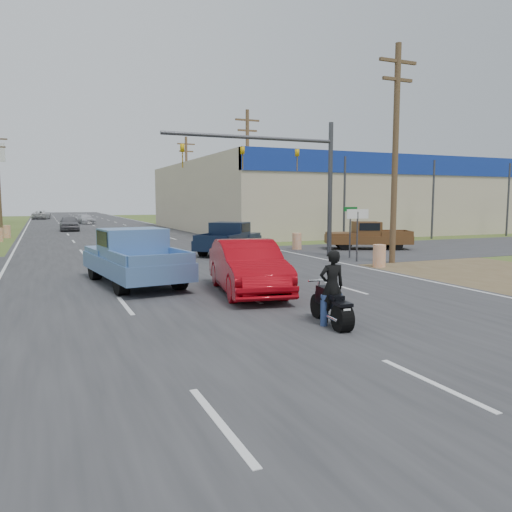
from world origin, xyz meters
name	(u,v)px	position (x,y,z in m)	size (l,w,h in m)	color
ground	(433,385)	(0.00, 0.00, 0.00)	(200.00, 200.00, 0.00)	#465522
main_road	(111,234)	(0.00, 40.00, 0.01)	(15.00, 180.00, 0.02)	#2D2D30
cross_road	(169,261)	(0.00, 18.00, 0.01)	(120.00, 10.00, 0.02)	#2D2D30
dirt_verge	(465,269)	(11.00, 10.00, 0.01)	(8.00, 18.00, 0.01)	brown
big_box_store	(401,197)	(32.00, 39.93, 3.31)	(50.00, 28.10, 6.60)	#B7A88C
utility_pole_1	(395,148)	(9.50, 13.00, 5.32)	(2.00, 0.28, 10.00)	#4C3823
utility_pole_2	(247,170)	(9.50, 31.00, 5.32)	(2.00, 0.28, 10.00)	#4C3823
utility_pole_3	(187,179)	(9.50, 49.00, 5.32)	(2.00, 0.28, 10.00)	#4C3823
tree_3	(394,183)	(55.00, 70.00, 6.19)	(8.40, 8.40, 10.40)	#422D19
tree_5	(223,187)	(30.00, 95.00, 5.88)	(7.98, 7.98, 9.88)	#422D19
barrel_0	(379,256)	(8.00, 12.00, 0.50)	(0.56, 0.56, 1.00)	orange
barrel_1	(297,241)	(8.40, 20.50, 0.50)	(0.56, 0.56, 1.00)	orange
barrel_3	(7,232)	(-8.20, 38.00, 0.50)	(0.56, 0.56, 1.00)	orange
lane_sign	(357,222)	(8.20, 14.00, 1.90)	(1.20, 0.08, 2.52)	#3F3F44
street_name_sign	(350,227)	(8.80, 15.50, 1.61)	(0.80, 0.08, 2.61)	#3F3F44
signal_mast	(285,163)	(5.82, 17.00, 4.80)	(9.12, 0.40, 7.00)	#3F3F44
red_convertible	(248,267)	(0.28, 8.47, 0.83)	(1.77, 5.07, 1.67)	#9F0710
motorcycle	(332,308)	(0.50, 3.83, 0.45)	(0.61, 1.99, 1.01)	black
rider	(332,290)	(0.50, 3.87, 0.85)	(0.62, 0.40, 1.69)	black
blue_pickup	(133,256)	(-2.74, 11.76, 0.99)	(2.99, 6.14, 1.96)	black
navy_pickup	(230,238)	(3.88, 19.83, 0.88)	(5.03, 5.28, 1.75)	black
brown_pickup	(366,235)	(12.37, 19.10, 0.84)	(5.38, 3.78, 1.67)	black
distant_car_grey	(69,223)	(-3.18, 45.81, 0.75)	(1.77, 4.39, 1.50)	slate
distant_car_silver	(86,219)	(-0.50, 60.88, 0.61)	(1.70, 4.19, 1.22)	silver
distant_car_white	(41,215)	(-5.66, 80.46, 0.68)	(2.25, 4.89, 1.36)	#BBBBBB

